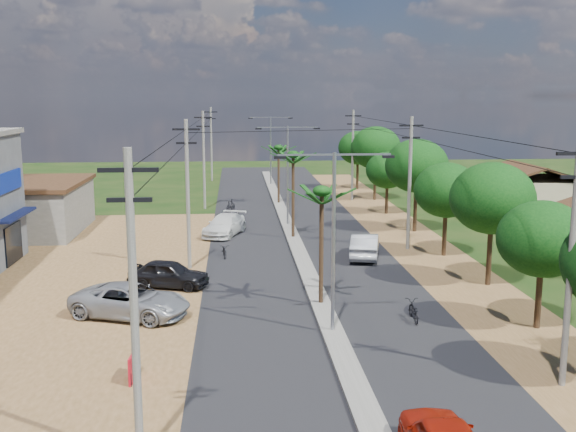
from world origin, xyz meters
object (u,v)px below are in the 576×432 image
object	(u,v)px
moto_rider_east	(413,311)
roadside_sign	(133,367)
car_silver_mid	(365,246)
car_white_far	(225,226)
car_parked_silver	(131,302)
car_parked_dark	(169,274)

from	to	relation	value
moto_rider_east	roadside_sign	xyz separation A→B (m)	(-11.99, -5.74, 0.06)
moto_rider_east	car_silver_mid	bearing A→B (deg)	-87.93
roadside_sign	car_white_far	bearing A→B (deg)	88.01
car_silver_mid	car_parked_silver	distance (m)	17.12
car_parked_dark	roadside_sign	distance (m)	12.27
car_parked_silver	car_parked_dark	distance (m)	5.12
car_parked_silver	moto_rider_east	distance (m)	13.26
car_silver_mid	car_parked_dark	size ratio (longest dim) A/B	1.10
car_silver_mid	car_parked_silver	xyz separation A→B (m)	(-13.28, -10.81, -0.02)
car_parked_silver	roadside_sign	bearing A→B (deg)	-150.37
car_silver_mid	roadside_sign	world-z (taller)	car_silver_mid
car_parked_dark	roadside_sign	xyz separation A→B (m)	(-0.14, -12.26, -0.22)
car_parked_dark	car_silver_mid	bearing A→B (deg)	-46.08
car_silver_mid	roadside_sign	distance (m)	21.80
moto_rider_east	car_white_far	bearing A→B (deg)	-63.50
roadside_sign	car_silver_mid	bearing A→B (deg)	60.83
roadside_sign	car_parked_silver	bearing A→B (deg)	103.65
car_silver_mid	moto_rider_east	world-z (taller)	car_silver_mid
moto_rider_east	roadside_sign	world-z (taller)	roadside_sign
car_white_far	roadside_sign	xyz separation A→B (m)	(-3.00, -26.03, -0.23)
car_parked_dark	moto_rider_east	distance (m)	13.53
car_parked_silver	moto_rider_east	xyz separation A→B (m)	(13.16, -1.58, -0.32)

